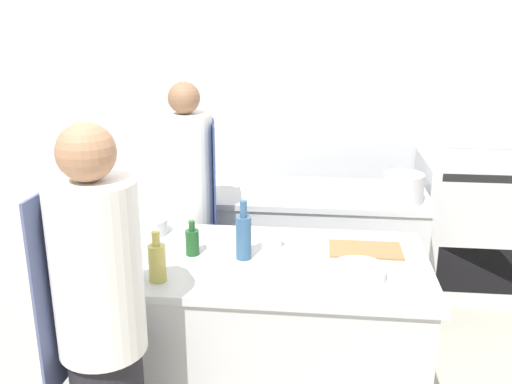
# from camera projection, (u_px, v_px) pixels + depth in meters

# --- Properties ---
(wall_back) EXTENTS (8.00, 0.06, 2.80)m
(wall_back) POSITION_uv_depth(u_px,v_px,m) (279.00, 102.00, 4.82)
(wall_back) COLOR silver
(wall_back) RESTS_ON ground_plane
(prep_counter) EXTENTS (1.85, 0.92, 0.92)m
(prep_counter) POSITION_uv_depth(u_px,v_px,m) (249.00, 335.00, 3.09)
(prep_counter) COLOR #B7BABC
(prep_counter) RESTS_ON ground_plane
(pass_counter) EXTENTS (1.67, 0.72, 0.92)m
(pass_counter) POSITION_uv_depth(u_px,v_px,m) (307.00, 250.00, 4.18)
(pass_counter) COLOR #B7BABC
(pass_counter) RESTS_ON ground_plane
(oven_range) EXTENTS (0.95, 0.74, 1.04)m
(oven_range) POSITION_uv_depth(u_px,v_px,m) (480.00, 225.00, 4.52)
(oven_range) COLOR #B7BABC
(oven_range) RESTS_ON ground_plane
(chef_at_prep_near) EXTENTS (0.38, 0.36, 1.75)m
(chef_at_prep_near) POSITION_uv_depth(u_px,v_px,m) (102.00, 332.00, 2.34)
(chef_at_prep_near) COLOR black
(chef_at_prep_near) RESTS_ON ground_plane
(chef_at_stove) EXTENTS (0.37, 0.36, 1.73)m
(chef_at_stove) POSITION_uv_depth(u_px,v_px,m) (189.00, 216.00, 3.68)
(chef_at_stove) COLOR black
(chef_at_stove) RESTS_ON ground_plane
(bottle_olive_oil) EXTENTS (0.08, 0.08, 0.25)m
(bottle_olive_oil) POSITION_uv_depth(u_px,v_px,m) (157.00, 261.00, 2.68)
(bottle_olive_oil) COLOR #B2A84C
(bottle_olive_oil) RESTS_ON prep_counter
(bottle_vinegar) EXTENTS (0.07, 0.07, 0.19)m
(bottle_vinegar) POSITION_uv_depth(u_px,v_px,m) (192.00, 241.00, 2.98)
(bottle_vinegar) COLOR #19471E
(bottle_vinegar) RESTS_ON prep_counter
(bottle_wine) EXTENTS (0.08, 0.08, 0.31)m
(bottle_wine) POSITION_uv_depth(u_px,v_px,m) (244.00, 236.00, 2.92)
(bottle_wine) COLOR #2D5175
(bottle_wine) RESTS_ON prep_counter
(bottle_cooking_oil) EXTENTS (0.08, 0.08, 0.18)m
(bottle_cooking_oil) POSITION_uv_depth(u_px,v_px,m) (110.00, 221.00, 3.27)
(bottle_cooking_oil) COLOR silver
(bottle_cooking_oil) RESTS_ON prep_counter
(bowl_mixing_large) EXTENTS (0.20, 0.20, 0.09)m
(bowl_mixing_large) POSITION_uv_depth(u_px,v_px,m) (150.00, 226.00, 3.27)
(bowl_mixing_large) COLOR #B7BABC
(bowl_mixing_large) RESTS_ON prep_counter
(bowl_prep_small) EXTENTS (0.26, 0.26, 0.06)m
(bowl_prep_small) POSITION_uv_depth(u_px,v_px,m) (358.00, 272.00, 2.72)
(bowl_prep_small) COLOR white
(bowl_prep_small) RESTS_ON prep_counter
(cup) EXTENTS (0.08, 0.08, 0.08)m
(cup) POSITION_uv_depth(u_px,v_px,m) (274.00, 240.00, 3.08)
(cup) COLOR white
(cup) RESTS_ON prep_counter
(cutting_board) EXTENTS (0.38, 0.23, 0.01)m
(cutting_board) POSITION_uv_depth(u_px,v_px,m) (365.00, 250.00, 3.04)
(cutting_board) COLOR olive
(cutting_board) RESTS_ON prep_counter
(stockpot) EXTENTS (0.27, 0.27, 0.19)m
(stockpot) POSITION_uv_depth(u_px,v_px,m) (403.00, 188.00, 3.80)
(stockpot) COLOR #B7BABC
(stockpot) RESTS_ON pass_counter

